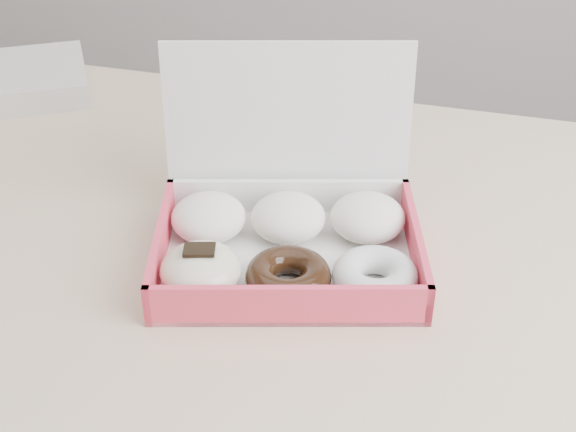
# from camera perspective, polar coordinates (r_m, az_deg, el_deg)

# --- Properties ---
(table) EXTENTS (1.20, 0.80, 0.75)m
(table) POSITION_cam_1_polar(r_m,az_deg,el_deg) (1.08, -9.69, -2.86)
(table) COLOR tan
(table) RESTS_ON ground
(donut_box) EXTENTS (0.35, 0.32, 0.22)m
(donut_box) POSITION_cam_1_polar(r_m,az_deg,el_deg) (0.92, -0.18, -1.06)
(donut_box) COLOR white
(donut_box) RESTS_ON table
(newspapers) EXTENTS (0.32, 0.30, 0.04)m
(newspapers) POSITION_cam_1_polar(r_m,az_deg,el_deg) (1.40, -19.37, 9.02)
(newspapers) COLOR beige
(newspapers) RESTS_ON table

